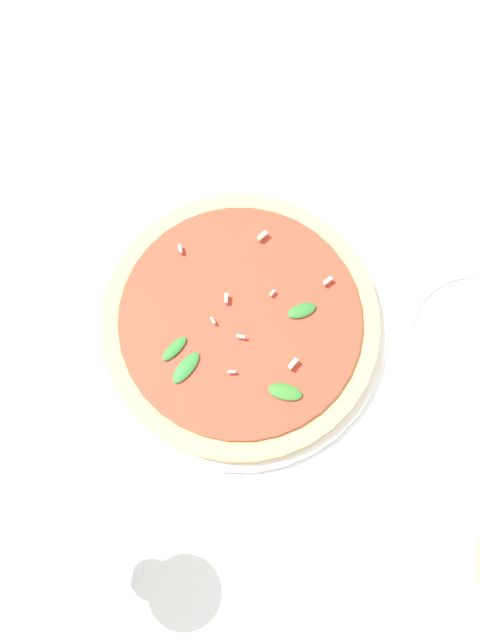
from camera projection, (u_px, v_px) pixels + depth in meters
ground_plane at (245, 350)px, 0.90m from camera, size 6.00×6.00×0.00m
pizza_arugula_main at (240, 323)px, 0.89m from camera, size 0.35×0.35×0.05m
wine_glass at (96, 567)px, 0.72m from camera, size 0.08×0.08×0.15m
side_plate_white at (477, 340)px, 0.90m from camera, size 0.18×0.18×0.02m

